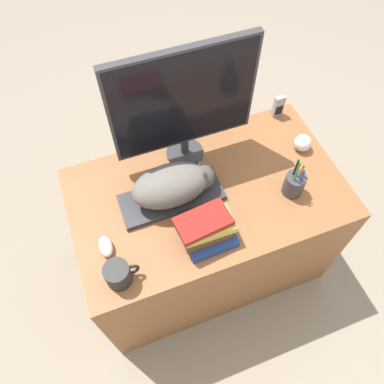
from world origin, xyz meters
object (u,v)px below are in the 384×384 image
(pen_cup, at_px, (294,184))
(baseball, at_px, (303,143))
(monitor, at_px, (184,103))
(book_stack, at_px, (206,229))
(keyboard, at_px, (172,197))
(computer_mouse, at_px, (106,246))
(coffee_mug, at_px, (119,274))
(phone, at_px, (278,106))
(cat, at_px, (174,184))

(pen_cup, bearing_deg, baseball, 51.12)
(monitor, relative_size, book_stack, 2.62)
(keyboard, bearing_deg, computer_mouse, -157.71)
(keyboard, xyz_separation_m, baseball, (0.64, 0.05, 0.03))
(computer_mouse, relative_size, baseball, 1.17)
(monitor, height_order, coffee_mug, monitor)
(computer_mouse, xyz_separation_m, phone, (0.95, 0.40, 0.03))
(cat, bearing_deg, baseball, 4.44)
(computer_mouse, distance_m, phone, 1.03)
(baseball, bearing_deg, computer_mouse, -169.57)
(coffee_mug, height_order, book_stack, book_stack)
(computer_mouse, distance_m, pen_cup, 0.80)
(book_stack, bearing_deg, coffee_mug, -172.09)
(monitor, distance_m, pen_cup, 0.56)
(pen_cup, bearing_deg, coffee_mug, -171.21)
(pen_cup, distance_m, book_stack, 0.43)
(coffee_mug, height_order, baseball, coffee_mug)
(pen_cup, xyz_separation_m, phone, (0.15, 0.42, 0.00))
(keyboard, bearing_deg, cat, 0.00)
(coffee_mug, bearing_deg, pen_cup, 8.79)
(keyboard, distance_m, monitor, 0.39)
(phone, relative_size, book_stack, 0.50)
(keyboard, distance_m, cat, 0.09)
(phone, bearing_deg, baseball, -88.75)
(book_stack, bearing_deg, phone, 40.77)
(baseball, relative_size, phone, 0.69)
(coffee_mug, relative_size, baseball, 1.65)
(baseball, bearing_deg, keyboard, -175.68)
(coffee_mug, bearing_deg, baseball, 18.50)
(baseball, relative_size, book_stack, 0.35)
(cat, xyz_separation_m, baseball, (0.63, 0.05, -0.06))
(baseball, bearing_deg, book_stack, -155.48)
(coffee_mug, height_order, phone, phone)
(baseball, bearing_deg, pen_cup, -128.88)
(book_stack, bearing_deg, keyboard, 107.59)
(cat, relative_size, baseball, 4.45)
(coffee_mug, bearing_deg, book_stack, 7.91)
(computer_mouse, height_order, book_stack, book_stack)
(baseball, bearing_deg, phone, 91.25)
(keyboard, relative_size, cat, 1.24)
(coffee_mug, distance_m, phone, 1.07)
(coffee_mug, bearing_deg, keyboard, 42.31)
(keyboard, height_order, computer_mouse, computer_mouse)
(cat, bearing_deg, book_stack, -76.59)
(baseball, xyz_separation_m, book_stack, (-0.57, -0.26, 0.02))
(pen_cup, bearing_deg, monitor, 135.52)
(keyboard, height_order, book_stack, book_stack)
(cat, relative_size, book_stack, 1.54)
(computer_mouse, bearing_deg, phone, 23.13)
(cat, xyz_separation_m, pen_cup, (0.47, -0.14, -0.05))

